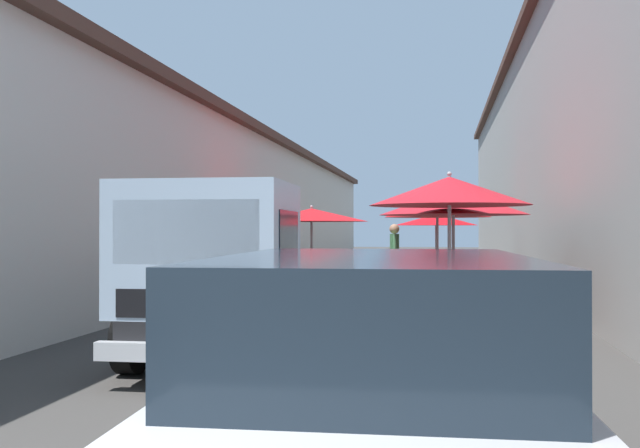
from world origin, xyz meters
TOP-DOWN VIEW (x-y plane):
  - ground at (13.50, 0.00)m, footprint 90.00×90.00m
  - building_left_whitewash at (15.75, 7.27)m, footprint 49.80×7.50m
  - fruit_stall_far_left at (14.99, 1.58)m, footprint 2.73×2.73m
  - fruit_stall_far_right at (9.31, -1.62)m, footprint 2.41×2.41m
  - fruit_stall_near_left at (13.97, -1.42)m, footprint 2.32×2.32m
  - fruit_stall_near_right at (11.57, -1.69)m, footprint 2.72×2.72m
  - fruit_stall_mid_lane at (19.31, -1.36)m, footprint 2.45×2.45m
  - hatchback_car at (2.54, -1.13)m, footprint 3.99×2.08m
  - delivery_truck at (6.63, 1.02)m, footprint 4.98×2.12m
  - vendor_by_crates at (14.79, -0.43)m, footprint 0.67×0.25m
  - parked_scooter at (11.59, 1.54)m, footprint 1.69×0.37m

SIDE VIEW (x-z plane):
  - ground at x=13.50m, z-range 0.00..0.00m
  - parked_scooter at x=11.59m, z-range -0.12..1.02m
  - hatchback_car at x=2.54m, z-range 0.01..1.46m
  - vendor_by_crates at x=14.79m, z-range 0.14..1.84m
  - delivery_truck at x=6.63m, z-range 0.00..2.08m
  - fruit_stall_mid_lane at x=19.31m, z-range 0.55..2.65m
  - fruit_stall_far_left at x=14.99m, z-range 0.60..2.75m
  - fruit_stall_near_left at x=13.97m, z-range 0.62..3.03m
  - fruit_stall_far_right at x=9.31m, z-range 0.67..3.11m
  - fruit_stall_near_right at x=11.57m, z-range 0.71..3.10m
  - building_left_whitewash at x=15.75m, z-range 0.01..4.62m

